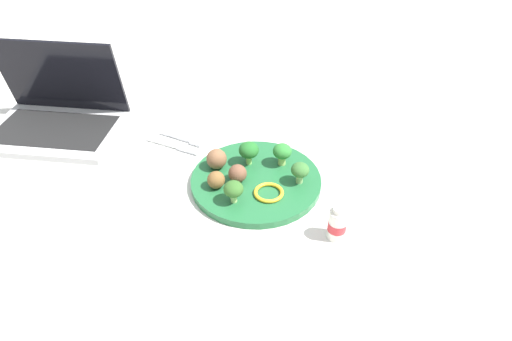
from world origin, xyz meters
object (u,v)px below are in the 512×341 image
object	(u,v)px
broccoli_floret_front_right	(249,150)
pepper_ring_front_right	(269,193)
broccoli_floret_back_right	(235,190)
meatball_near_rim	(216,180)
broccoli_floret_far_rim	(282,152)
plate	(256,181)
meatball_front_right	(217,159)
knife	(175,146)
broccoli_floret_near_rim	(300,171)
fork	(184,139)
yogurt_bottle	(337,224)
napkin	(177,143)
meatball_mid_left	(238,173)
laptop	(56,115)

from	to	relation	value
broccoli_floret_front_right	pepper_ring_front_right	xyz separation A→B (m)	(0.09, -0.07, -0.03)
pepper_ring_front_right	broccoli_floret_back_right	bearing A→B (deg)	-130.26
meatball_near_rim	broccoli_floret_far_rim	bearing A→B (deg)	60.20
plate	meatball_front_right	distance (m)	0.10
broccoli_floret_far_rim	knife	world-z (taller)	broccoli_floret_far_rim
broccoli_floret_near_rim	knife	world-z (taller)	broccoli_floret_near_rim
broccoli_floret_back_right	fork	world-z (taller)	broccoli_floret_back_right
broccoli_floret_far_rim	yogurt_bottle	xyz separation A→B (m)	(0.19, -0.13, -0.02)
meatball_near_rim	knife	distance (m)	0.20
pepper_ring_front_right	napkin	xyz separation A→B (m)	(-0.29, 0.06, -0.02)
meatball_front_right	napkin	size ratio (longest dim) A/B	0.26
napkin	yogurt_bottle	distance (m)	0.46
meatball_mid_left	fork	size ratio (longest dim) A/B	0.32
plate	meatball_front_right	world-z (taller)	meatball_front_right
broccoli_floret_back_right	laptop	world-z (taller)	laptop
broccoli_floret_front_right	meatball_front_right	xyz separation A→B (m)	(-0.05, -0.05, -0.01)
plate	knife	distance (m)	0.23
plate	broccoli_floret_far_rim	world-z (taller)	broccoli_floret_far_rim
plate	napkin	size ratio (longest dim) A/B	1.65
broccoli_floret_far_rim	broccoli_floret_near_rim	xyz separation A→B (m)	(0.06, -0.04, -0.00)
knife	yogurt_bottle	size ratio (longest dim) A/B	1.99
broccoli_floret_far_rim	napkin	distance (m)	0.27
meatball_front_right	meatball_mid_left	xyz separation A→B (m)	(0.06, -0.02, -0.00)
plate	meatball_near_rim	bearing A→B (deg)	-129.59
napkin	laptop	xyz separation A→B (m)	(-0.30, -0.10, 0.04)
meatball_near_rim	napkin	size ratio (longest dim) A/B	0.22
meatball_front_right	pepper_ring_front_right	distance (m)	0.15
napkin	fork	size ratio (longest dim) A/B	1.41
yogurt_bottle	meatball_front_right	bearing A→B (deg)	171.03
broccoli_floret_front_right	napkin	xyz separation A→B (m)	(-0.20, -0.00, -0.05)
broccoli_floret_front_right	knife	bearing A→B (deg)	-173.54
broccoli_floret_near_rim	meatball_near_rim	bearing A→B (deg)	-144.39
fork	yogurt_bottle	size ratio (longest dim) A/B	1.65
broccoli_floret_back_right	meatball_front_right	distance (m)	0.12
plate	pepper_ring_front_right	xyz separation A→B (m)	(0.05, -0.03, 0.01)
broccoli_floret_back_right	yogurt_bottle	distance (m)	0.21
broccoli_floret_near_rim	broccoli_floret_back_right	bearing A→B (deg)	-124.51
plate	meatball_mid_left	world-z (taller)	meatball_mid_left
broccoli_floret_far_rim	yogurt_bottle	world-z (taller)	yogurt_bottle
plate	broccoli_floret_far_rim	bearing A→B (deg)	71.51
broccoli_floret_near_rim	meatball_front_right	world-z (taller)	broccoli_floret_near_rim
pepper_ring_front_right	fork	distance (m)	0.30
meatball_front_right	pepper_ring_front_right	world-z (taller)	meatball_front_right
plate	broccoli_floret_front_right	size ratio (longest dim) A/B	5.19
fork	laptop	bearing A→B (deg)	-159.19
napkin	yogurt_bottle	size ratio (longest dim) A/B	2.32
broccoli_floret_front_right	broccoli_floret_back_right	bearing A→B (deg)	-70.92
knife	laptop	world-z (taller)	laptop
meatball_front_right	yogurt_bottle	xyz separation A→B (m)	(0.30, -0.05, -0.01)
meatball_front_right	knife	bearing A→B (deg)	169.62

